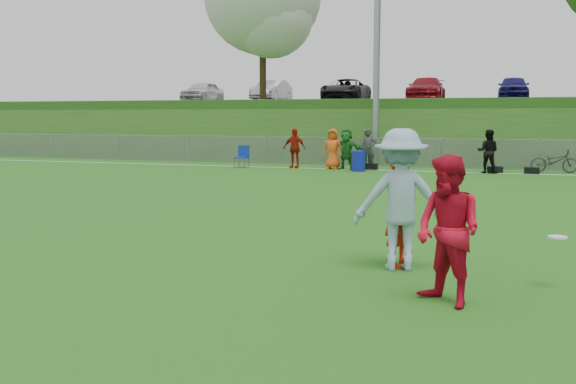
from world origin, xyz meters
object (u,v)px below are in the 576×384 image
at_px(player_red_left, 401,208).
at_px(recycling_bin, 359,161).
at_px(player_blue, 400,200).
at_px(bicycle, 554,161).
at_px(frisbee, 558,237).
at_px(player_red_center, 448,231).

bearing_deg(player_red_left, recycling_bin, 26.14).
relative_size(player_blue, recycling_bin, 2.51).
height_order(recycling_bin, bicycle, bicycle).
relative_size(player_red_left, player_blue, 0.85).
bearing_deg(frisbee, bicycle, 85.88).
bearing_deg(bicycle, frisbee, 170.96).
relative_size(frisbee, recycling_bin, 0.30).
xyz_separation_m(player_red_center, bicycle, (2.61, 19.45, -0.43)).
bearing_deg(recycling_bin, bicycle, 13.62).
distance_m(recycling_bin, bicycle, 7.64).
xyz_separation_m(player_red_left, player_blue, (0.01, -0.20, 0.16)).
bearing_deg(player_blue, frisbee, 152.92).
bearing_deg(bicycle, player_red_left, 164.08).
bearing_deg(recycling_bin, frisbee, -69.61).
relative_size(player_blue, frisbee, 8.40).
height_order(player_red_center, frisbee, player_red_center).
bearing_deg(recycling_bin, player_blue, -75.94).
distance_m(player_red_left, recycling_bin, 16.33).
relative_size(player_red_left, frisbee, 7.12).
relative_size(frisbee, bicycle, 0.14).
xyz_separation_m(player_red_left, player_red_center, (0.82, -1.82, 0.02)).
distance_m(frisbee, recycling_bin, 17.55).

